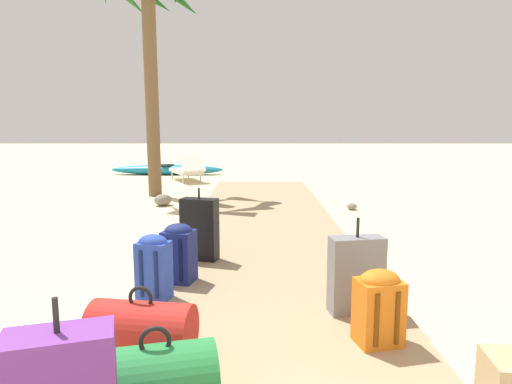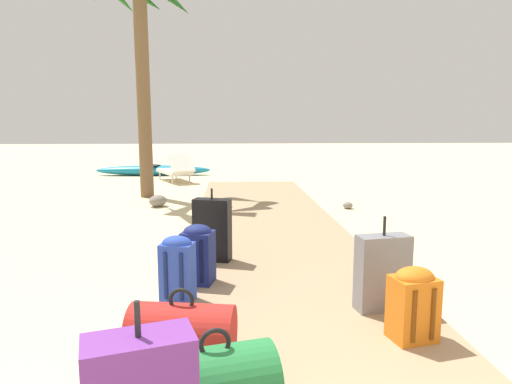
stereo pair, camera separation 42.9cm
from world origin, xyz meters
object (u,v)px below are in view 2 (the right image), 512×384
Objects in this scene: backpack_navy at (198,252)px; suitcase_grey at (382,273)px; backpack_orange at (413,302)px; palm_tree_far_left at (139,10)px; duffel_bag_red at (182,331)px; kayak at (153,170)px; backpack_blue at (177,267)px; suitcase_black at (212,230)px; lounge_chair at (176,170)px; duffel_bag_green at (216,384)px.

backpack_navy is 1.69m from suitcase_grey.
backpack_orange is 8.32m from palm_tree_far_left.
duffel_bag_red reaches higher than kayak.
palm_tree_far_left is (-1.36, 6.08, 3.48)m from backpack_blue.
backpack_orange is 0.65× the size of suitcase_black.
backpack_orange is 1.59m from duffel_bag_red.
duffel_bag_red is 0.43× the size of lounge_chair.
suitcase_black reaches higher than backpack_blue.
duffel_bag_red is at bearing -155.68° from suitcase_grey.
lounge_chair is at bearing 96.69° from backpack_blue.
suitcase_black is at bearing -76.74° from kayak.
backpack_orange is 1.89m from backpack_blue.
suitcase_grey is at bearing 45.22° from duffel_bag_green.
backpack_navy is 2.04m from duffel_bag_green.
backpack_navy is 0.12× the size of palm_tree_far_left.
suitcase_grey is at bearing -44.94° from suitcase_black.
palm_tree_far_left is at bearing 108.15° from suitcase_black.
lounge_chair is at bearing 98.03° from backpack_navy.
backpack_navy is (0.01, 1.40, 0.11)m from duffel_bag_red.
duffel_bag_green is 0.41× the size of lounge_chair.
lounge_chair is at bearing 81.95° from palm_tree_far_left.
backpack_navy is at bearing -81.97° from lounge_chair.
backpack_orange is 0.92× the size of backpack_blue.
duffel_bag_red is at bearing 110.42° from duffel_bag_green.
suitcase_grey reaches higher than duffel_bag_red.
palm_tree_far_left reaches higher than backpack_navy.
kayak is at bearing 97.14° from palm_tree_far_left.
suitcase_black is (-1.42, 1.42, 0.03)m from suitcase_grey.
duffel_bag_red is 1.25× the size of backpack_blue.
backpack_blue is 1.63m from duffel_bag_green.
suitcase_black is at bearing -80.39° from lounge_chair.
backpack_navy reaches higher than duffel_bag_red.
palm_tree_far_left is (-1.62, 4.93, 3.44)m from suitcase_black.
backpack_orange is 0.74× the size of duffel_bag_red.
kayak is at bearing 100.80° from duffel_bag_green.
suitcase_grey is (1.54, 0.70, 0.13)m from duffel_bag_red.
palm_tree_far_left is at bearing 102.02° from duffel_bag_red.
suitcase_grey reaches higher than lounge_chair.
backpack_blue is 1.01× the size of backpack_navy.
backpack_orange is 0.15× the size of kayak.
suitcase_black reaches higher than suitcase_grey.
palm_tree_far_left reaches higher than duffel_bag_red.
suitcase_black reaches higher than kayak.
suitcase_black is at bearing 77.58° from backpack_blue.
palm_tree_far_left reaches higher than duffel_bag_green.
backpack_blue is (-1.72, 0.80, 0.02)m from backpack_orange.
backpack_blue is at bearing 103.07° from duffel_bag_green.
lounge_chair is (-1.26, 7.45, -0.10)m from suitcase_black.
suitcase_black is at bearing 92.41° from duffel_bag_green.
backpack_blue is 8.66m from lounge_chair.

